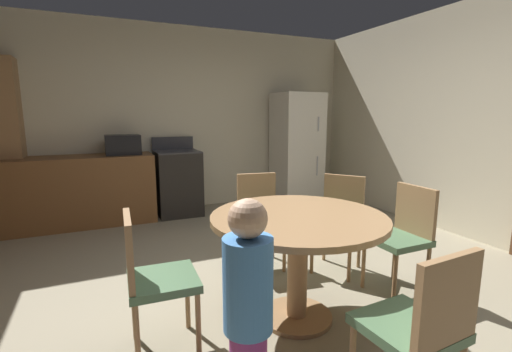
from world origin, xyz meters
name	(u,v)px	position (x,y,z in m)	size (l,w,h in m)	color
ground_plane	(280,298)	(0.00, 0.00, 0.00)	(14.00, 14.00, 0.00)	gray
wall_back	(185,119)	(0.00, 3.12, 1.35)	(5.63, 0.12, 2.70)	beige
wall_right	(484,122)	(2.71, 0.31, 1.35)	(0.12, 5.62, 2.70)	beige
kitchen_counter	(75,191)	(-1.54, 2.72, 0.45)	(1.94, 0.60, 0.90)	brown
pantry_column	(3,146)	(-2.29, 2.90, 1.05)	(0.44, 0.36, 2.10)	#9E754C
oven_range	(178,182)	(-0.22, 2.73, 0.47)	(0.60, 0.60, 1.10)	black
refrigerator	(297,149)	(1.71, 2.67, 0.88)	(0.68, 0.68, 1.76)	silver
microwave	(123,145)	(-0.93, 2.72, 1.03)	(0.44, 0.32, 0.26)	black
dining_table	(298,237)	(-0.02, -0.30, 0.60)	(1.20, 1.20, 0.76)	#9E754C
chair_west	(151,274)	(-1.00, -0.26, 0.50)	(0.42, 0.42, 0.87)	#9E754C
chair_east	(403,232)	(0.95, -0.30, 0.50)	(0.40, 0.40, 0.87)	#9E754C
chair_northeast	(339,216)	(0.76, 0.28, 0.50)	(0.56, 0.56, 0.87)	#9E754C
chair_north	(259,213)	(0.13, 0.66, 0.50)	(0.46, 0.46, 0.87)	#9E754C
chair_south	(421,325)	(0.04, -1.27, 0.50)	(0.42, 0.42, 0.87)	#9E754C
person_child	(248,312)	(-0.68, -0.98, 0.58)	(0.31, 0.31, 1.09)	#8C337A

